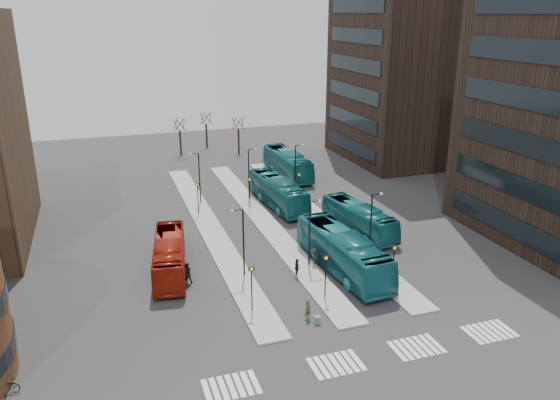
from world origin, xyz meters
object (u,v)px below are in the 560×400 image
object	(u,v)px
traveller	(308,309)
commuter_c	(314,257)
red_bus	(169,255)
bicycle_far	(5,385)
teal_bus_c	(359,218)
commuter_a	(187,273)
commuter_b	(297,268)
teal_bus_d	(287,163)
teal_bus_a	(343,252)
suitcase	(317,320)
teal_bus_b	(278,192)

from	to	relation	value
traveller	commuter_c	distance (m)	9.05
red_bus	commuter_c	distance (m)	12.81
bicycle_far	red_bus	bearing A→B (deg)	-22.82
teal_bus_c	bicycle_far	size ratio (longest dim) A/B	5.77
commuter_a	bicycle_far	size ratio (longest dim) A/B	1.01
commuter_b	bicycle_far	bearing A→B (deg)	118.14
teal_bus_d	commuter_b	bearing A→B (deg)	-109.39
commuter_c	teal_bus_a	bearing A→B (deg)	71.36
suitcase	bicycle_far	distance (m)	20.74
teal_bus_c	teal_bus_a	bearing A→B (deg)	-133.60
teal_bus_b	commuter_b	world-z (taller)	teal_bus_b
suitcase	teal_bus_a	bearing A→B (deg)	71.52
commuter_a	teal_bus_c	bearing A→B (deg)	-171.64
teal_bus_c	commuter_a	bearing A→B (deg)	-171.49
commuter_c	red_bus	bearing A→B (deg)	-81.75
teal_bus_a	red_bus	bearing A→B (deg)	158.09
teal_bus_d	commuter_a	size ratio (longest dim) A/B	6.69
teal_bus_c	commuter_b	world-z (taller)	teal_bus_c
red_bus	bicycle_far	world-z (taller)	red_bus
teal_bus_a	bicycle_far	world-z (taller)	teal_bus_a
traveller	commuter_c	xyz separation A→B (m)	(3.82, 8.20, 0.05)
commuter_b	teal_bus_d	bearing A→B (deg)	-11.10
commuter_c	suitcase	bearing A→B (deg)	1.06
teal_bus_a	traveller	world-z (taller)	teal_bus_a
traveller	teal_bus_d	bearing A→B (deg)	41.30
suitcase	teal_bus_c	xyz separation A→B (m)	(10.77, 15.00, 1.20)
teal_bus_b	commuter_b	bearing A→B (deg)	-107.93
teal_bus_b	bicycle_far	xyz separation A→B (m)	(-26.06, -26.38, -1.21)
teal_bus_c	traveller	world-z (taller)	teal_bus_c
teal_bus_a	traveller	bearing A→B (deg)	-135.67
teal_bus_b	teal_bus_c	world-z (taller)	teal_bus_b
teal_bus_a	commuter_c	distance (m)	2.78
red_bus	teal_bus_a	size ratio (longest dim) A/B	0.85
suitcase	teal_bus_d	world-z (taller)	teal_bus_d
traveller	bicycle_far	world-z (taller)	traveller
suitcase	red_bus	world-z (taller)	red_bus
teal_bus_d	traveller	size ratio (longest dim) A/B	8.05
suitcase	teal_bus_c	size ratio (longest dim) A/B	0.05
teal_bus_b	commuter_a	world-z (taller)	teal_bus_b
commuter_b	bicycle_far	world-z (taller)	commuter_b
teal_bus_a	teal_bus_b	xyz separation A→B (m)	(-0.02, 17.94, -0.10)
teal_bus_d	bicycle_far	bearing A→B (deg)	-131.14
suitcase	teal_bus_a	size ratio (longest dim) A/B	0.04
teal_bus_d	commuter_c	distance (m)	28.70
red_bus	commuter_a	world-z (taller)	red_bus
suitcase	red_bus	xyz separation A→B (m)	(-9.04, 11.99, 1.24)
teal_bus_c	commuter_b	distance (m)	12.20
suitcase	teal_bus_b	xyz separation A→B (m)	(5.36, 25.26, 1.41)
red_bus	commuter_a	xyz separation A→B (m)	(1.02, -2.75, -0.59)
red_bus	traveller	bearing A→B (deg)	-43.71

